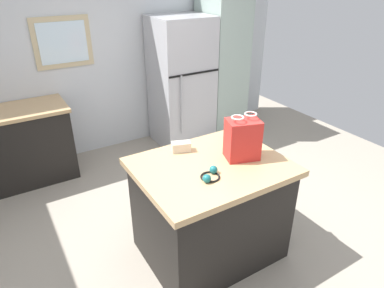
% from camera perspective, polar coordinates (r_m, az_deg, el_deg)
% --- Properties ---
extents(ground, '(6.51, 6.51, 0.00)m').
position_cam_1_polar(ground, '(3.41, 1.80, -15.39)').
color(ground, '#9E9384').
extents(back_wall, '(5.42, 0.13, 2.52)m').
position_cam_1_polar(back_wall, '(4.78, -14.13, 13.87)').
color(back_wall, silver).
rests_on(back_wall, ground).
extents(kitchen_island, '(1.19, 0.95, 0.91)m').
position_cam_1_polar(kitchen_island, '(3.00, 3.03, -10.80)').
color(kitchen_island, black).
rests_on(kitchen_island, ground).
extents(refrigerator, '(0.76, 0.73, 1.77)m').
position_cam_1_polar(refrigerator, '(4.85, -1.76, 10.18)').
color(refrigerator, '#B7B7BC').
rests_on(refrigerator, ground).
extents(tall_cabinet, '(0.56, 0.65, 2.19)m').
position_cam_1_polar(tall_cabinet, '(5.15, 4.96, 13.50)').
color(tall_cabinet, '#9EB2A8').
rests_on(tall_cabinet, ground).
extents(shopping_bag, '(0.31, 0.26, 0.38)m').
position_cam_1_polar(shopping_bag, '(2.79, 8.41, 0.84)').
color(shopping_bag, red).
rests_on(shopping_bag, kitchen_island).
extents(small_box, '(0.18, 0.13, 0.08)m').
position_cam_1_polar(small_box, '(2.92, -1.83, -0.46)').
color(small_box, beige).
rests_on(small_box, kitchen_island).
extents(bottle, '(0.05, 0.05, 0.20)m').
position_cam_1_polar(bottle, '(3.13, 5.98, 2.34)').
color(bottle, '#C66633').
rests_on(bottle, kitchen_island).
extents(ear_defenders, '(0.21, 0.21, 0.06)m').
position_cam_1_polar(ear_defenders, '(2.57, 3.05, -5.18)').
color(ear_defenders, black).
rests_on(ear_defenders, kitchen_island).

